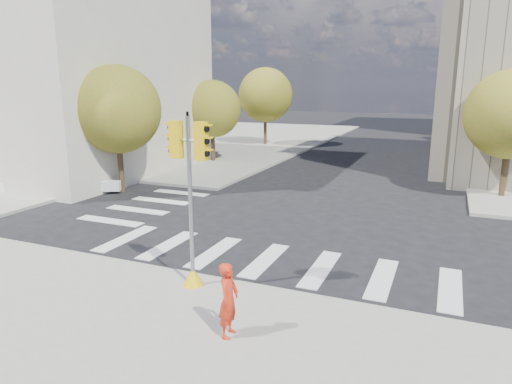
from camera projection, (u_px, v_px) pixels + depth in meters
ground at (289, 241)px, 16.13m from camera, size 160.00×160.00×0.00m
sidewalk_far_left at (187, 138)px, 47.01m from camera, size 28.00×40.00×0.15m
classical_building at (37, 68)px, 29.42m from camera, size 19.00×15.00×12.70m
tree_lw_near at (117, 110)px, 22.74m from camera, size 4.40×4.40×6.41m
tree_lw_mid at (212, 109)px, 31.81m from camera, size 4.00×4.00×5.77m
tree_lw_far at (265, 95)px, 40.60m from camera, size 4.80×4.80×6.95m
tree_re_near at (511, 114)px, 21.32m from camera, size 4.20×4.20×6.16m
tree_re_mid at (492, 100)px, 32.02m from camera, size 4.60×4.60×6.66m
tree_re_far at (482, 102)px, 42.89m from camera, size 4.00×4.00×5.88m
lamp_far at (494, 95)px, 37.16m from camera, size 0.35×0.18×8.11m
traffic_signal at (191, 215)px, 11.81m from camera, size 1.07×0.56×4.60m
photographer at (229, 300)px, 9.60m from camera, size 0.43×0.62×1.64m
planter_wall at (60, 186)px, 23.05m from camera, size 5.62×2.87×0.50m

